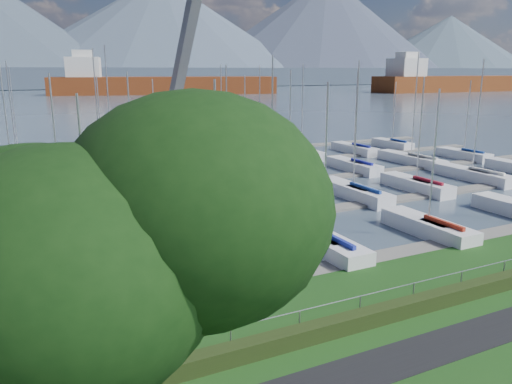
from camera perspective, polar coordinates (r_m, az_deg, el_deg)
path at (r=21.22m, az=19.11°, el=-16.71°), size 160.00×2.00×0.04m
water at (r=276.01m, az=-23.91°, el=10.35°), size 800.00×540.00×0.20m
hedge at (r=22.69m, az=14.43°, el=-13.29°), size 80.00×0.70×0.70m
fence at (r=22.60m, az=13.89°, el=-10.99°), size 80.00×0.04×0.04m
foothill at (r=345.76m, az=-24.64°, el=11.81°), size 900.00×80.00×12.00m
mountains at (r=422.16m, az=-24.60°, el=17.50°), size 1190.00×360.00×115.00m
docks at (r=44.94m, az=-7.95°, el=-0.18°), size 90.00×41.60×0.25m
tree at (r=10.47m, az=-15.87°, el=-5.82°), size 7.11×8.71×10.58m
crane at (r=46.87m, az=-8.23°, el=7.28°), size 5.38×13.24×22.35m
cargo_ship_mid at (r=237.78m, az=-11.38°, el=11.82°), size 102.43×41.13×21.50m
cargo_ship_east at (r=279.29m, az=21.09°, el=11.46°), size 91.75×22.25×21.50m
sailboat_fleet at (r=46.21m, az=-13.08°, el=7.09°), size 76.11×49.87×13.52m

